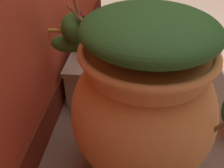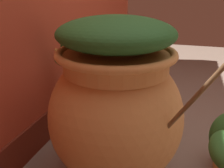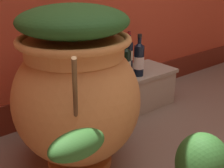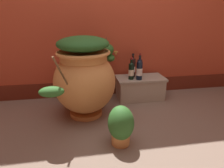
{
  "view_description": "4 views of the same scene",
  "coord_description": "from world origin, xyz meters",
  "px_view_note": "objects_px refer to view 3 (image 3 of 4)",
  "views": [
    {
      "loc": [
        -1.27,
        0.58,
        1.2
      ],
      "look_at": [
        0.02,
        0.71,
        0.29
      ],
      "focal_mm": 40.05,
      "sensor_mm": 36.0,
      "label": 1
    },
    {
      "loc": [
        -1.46,
        0.2,
        1.01
      ],
      "look_at": [
        0.04,
        0.66,
        0.42
      ],
      "focal_mm": 40.38,
      "sensor_mm": 36.0,
      "label": 2
    },
    {
      "loc": [
        -1.06,
        -0.67,
        1.04
      ],
      "look_at": [
        0.05,
        0.73,
        0.33
      ],
      "focal_mm": 45.17,
      "sensor_mm": 36.0,
      "label": 3
    },
    {
      "loc": [
        -0.41,
        -1.61,
        1.13
      ],
      "look_at": [
        -0.02,
        0.66,
        0.31
      ],
      "focal_mm": 32.32,
      "sensor_mm": 36.0,
      "label": 4
    }
  ],
  "objects_px": {
    "wine_bottle_back": "(129,53)",
    "wine_bottle_right": "(139,59)",
    "wine_bottle_left": "(122,55)",
    "wine_bottle_middle": "(126,62)",
    "terracotta_urn": "(77,88)"
  },
  "relations": [
    {
      "from": "terracotta_urn",
      "to": "wine_bottle_middle",
      "type": "distance_m",
      "value": 0.68
    },
    {
      "from": "terracotta_urn",
      "to": "wine_bottle_right",
      "type": "height_order",
      "value": "terracotta_urn"
    },
    {
      "from": "wine_bottle_right",
      "to": "wine_bottle_back",
      "type": "height_order",
      "value": "wine_bottle_right"
    },
    {
      "from": "wine_bottle_middle",
      "to": "terracotta_urn",
      "type": "bearing_deg",
      "value": -153.77
    },
    {
      "from": "wine_bottle_left",
      "to": "wine_bottle_right",
      "type": "xyz_separation_m",
      "value": [
        0.05,
        -0.14,
        -0.0
      ]
    },
    {
      "from": "wine_bottle_right",
      "to": "wine_bottle_back",
      "type": "xyz_separation_m",
      "value": [
        0.06,
        0.18,
        -0.0
      ]
    },
    {
      "from": "wine_bottle_right",
      "to": "wine_bottle_back",
      "type": "relative_size",
      "value": 1.06
    },
    {
      "from": "wine_bottle_middle",
      "to": "wine_bottle_back",
      "type": "bearing_deg",
      "value": 43.49
    },
    {
      "from": "wine_bottle_middle",
      "to": "wine_bottle_right",
      "type": "xyz_separation_m",
      "value": [
        0.1,
        -0.03,
        0.02
      ]
    },
    {
      "from": "terracotta_urn",
      "to": "wine_bottle_back",
      "type": "bearing_deg",
      "value": 30.4
    },
    {
      "from": "wine_bottle_left",
      "to": "wine_bottle_back",
      "type": "relative_size",
      "value": 1.04
    },
    {
      "from": "wine_bottle_back",
      "to": "wine_bottle_right",
      "type": "bearing_deg",
      "value": -107.97
    },
    {
      "from": "wine_bottle_middle",
      "to": "wine_bottle_left",
      "type": "bearing_deg",
      "value": 66.18
    },
    {
      "from": "wine_bottle_left",
      "to": "wine_bottle_right",
      "type": "bearing_deg",
      "value": -70.16
    },
    {
      "from": "terracotta_urn",
      "to": "wine_bottle_left",
      "type": "xyz_separation_m",
      "value": [
        0.66,
        0.41,
        -0.03
      ]
    }
  ]
}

